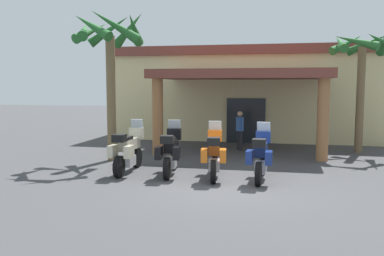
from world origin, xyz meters
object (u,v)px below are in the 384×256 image
object	(u,v)px
motel_building	(251,92)
motorcycle_orange	(214,154)
palm_tree_near_portico	(362,56)
pedestrian	(240,128)
motorcycle_cream	(128,150)
motorcycle_black	(171,152)
motorcycle_blue	(261,156)
palm_tree_roadside	(109,45)

from	to	relation	value
motel_building	motorcycle_orange	distance (m)	10.66
motel_building	palm_tree_near_portico	distance (m)	6.92
pedestrian	palm_tree_near_portico	bearing A→B (deg)	149.36
palm_tree_near_portico	motorcycle_cream	bearing A→B (deg)	-145.55
motorcycle_orange	pedestrian	distance (m)	5.36
motorcycle_black	motorcycle_blue	bearing A→B (deg)	-100.43
motorcycle_orange	motorcycle_cream	bearing A→B (deg)	80.22
palm_tree_roadside	motorcycle_cream	bearing A→B (deg)	-55.48
motorcycle_black	motorcycle_orange	bearing A→B (deg)	-102.54
motel_building	motorcycle_cream	size ratio (longest dim) A/B	6.22
palm_tree_roadside	motel_building	bearing A→B (deg)	61.10
motorcycle_cream	motel_building	bearing A→B (deg)	-15.99
motorcycle_cream	motorcycle_blue	distance (m)	4.09
motorcycle_black	motorcycle_blue	xyz separation A→B (m)	(2.72, -0.26, 0.00)
motorcycle_black	palm_tree_near_portico	size ratio (longest dim) A/B	0.43
motel_building	motorcycle_cream	world-z (taller)	motel_building
palm_tree_near_portico	motorcycle_orange	bearing A→B (deg)	-132.67
motorcycle_black	pedestrian	distance (m)	5.45
motel_building	motorcycle_black	bearing A→B (deg)	-99.13
motorcycle_cream	motorcycle_orange	size ratio (longest dim) A/B	1.00
motorcycle_cream	motorcycle_black	size ratio (longest dim) A/B	1.00
motorcycle_blue	pedestrian	xyz separation A→B (m)	(-1.00, 5.42, 0.24)
motorcycle_orange	motorcycle_blue	world-z (taller)	same
motorcycle_black	pedestrian	size ratio (longest dim) A/B	1.35
motel_building	motorcycle_cream	distance (m)	10.97
motel_building	motorcycle_blue	distance (m)	10.75
motel_building	motorcycle_orange	xyz separation A→B (m)	(-0.55, -10.52, -1.63)
motorcycle_blue	palm_tree_roadside	bearing A→B (deg)	71.24
motorcycle_blue	palm_tree_near_portico	size ratio (longest dim) A/B	0.43
motel_building	pedestrian	size ratio (longest dim) A/B	8.43
motorcycle_black	motorcycle_blue	world-z (taller)	same
motorcycle_black	palm_tree_roadside	world-z (taller)	palm_tree_roadside
motel_building	pedestrian	bearing A→B (deg)	-90.75
motorcycle_black	motel_building	bearing A→B (deg)	-15.51
motorcycle_black	palm_tree_roadside	size ratio (longest dim) A/B	0.41
motorcycle_black	motorcycle_blue	size ratio (longest dim) A/B	1.00
pedestrian	motorcycle_orange	bearing A→B (deg)	52.86
motel_building	motorcycle_blue	size ratio (longest dim) A/B	6.22
motel_building	palm_tree_roadside	xyz separation A→B (m)	(-4.63, -8.38, 1.79)
pedestrian	palm_tree_roadside	size ratio (longest dim) A/B	0.30
motorcycle_black	palm_tree_near_portico	distance (m)	9.00
motorcycle_blue	motorcycle_orange	bearing A→B (deg)	90.16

